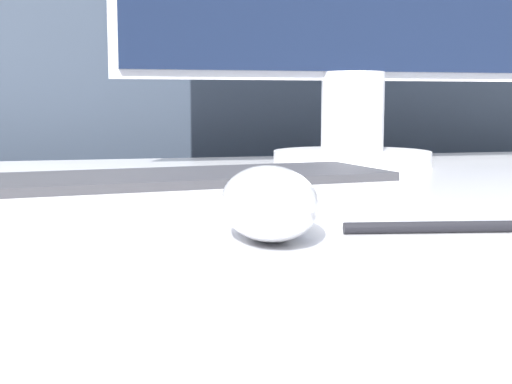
{
  "coord_description": "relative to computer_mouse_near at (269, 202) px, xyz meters",
  "views": [
    {
      "loc": [
        -0.16,
        -0.61,
        0.85
      ],
      "look_at": [
        -0.05,
        -0.13,
        0.79
      ],
      "focal_mm": 50.0,
      "sensor_mm": 36.0,
      "label": 1
    }
  ],
  "objects": [
    {
      "name": "computer_mouse_near",
      "position": [
        0.0,
        0.0,
        0.0
      ],
      "size": [
        0.08,
        0.13,
        0.05
      ],
      "rotation": [
        0.0,
        0.0,
        -0.15
      ],
      "color": "white",
      "rests_on": "desk"
    },
    {
      "name": "pen",
      "position": [
        0.13,
        -0.01,
        -0.02
      ],
      "size": [
        0.15,
        0.03,
        0.01
      ],
      "rotation": [
        0.0,
        0.0,
        -0.18
      ],
      "color": "black",
      "rests_on": "desk"
    },
    {
      "name": "keyboard",
      "position": [
        -0.02,
        0.2,
        -0.01
      ],
      "size": [
        0.41,
        0.2,
        0.02
      ],
      "rotation": [
        0.0,
        0.0,
        0.13
      ],
      "color": "silver",
      "rests_on": "desk"
    },
    {
      "name": "partition_panel",
      "position": [
        0.05,
        0.82,
        -0.19
      ],
      "size": [
        5.0,
        0.03,
        1.19
      ],
      "color": "#333D4C",
      "rests_on": "ground_plane"
    }
  ]
}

